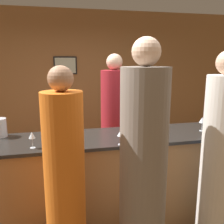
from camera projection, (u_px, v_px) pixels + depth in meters
ground_plane at (102, 220)px, 2.95m from camera, size 14.00×14.00×0.00m
back_wall at (79, 83)px, 4.97m from camera, size 8.00×0.08×2.80m
bar_counter at (102, 180)px, 2.84m from camera, size 2.94×0.70×1.03m
bartender at (114, 126)px, 3.68m from camera, size 0.39×0.39×1.94m
guest_1 at (143, 173)px, 2.05m from camera, size 0.39×0.39×2.03m
guest_2 at (65, 186)px, 2.03m from camera, size 0.33×0.33×1.82m
guest_3 at (219, 170)px, 2.18m from camera, size 0.32×0.32×1.94m
wine_bottle_0 at (56, 123)px, 2.87m from camera, size 0.07×0.07×0.30m
wine_bottle_1 at (126, 120)px, 3.07m from camera, size 0.07×0.07×0.28m
wine_glass_0 at (32, 136)px, 2.36m from camera, size 0.06×0.06×0.16m
wine_glass_1 at (202, 120)px, 2.93m from camera, size 0.07×0.07×0.17m
wine_glass_2 at (144, 125)px, 2.73m from camera, size 0.08×0.08×0.16m
wine_glass_3 at (121, 134)px, 2.46m from camera, size 0.07×0.07×0.15m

